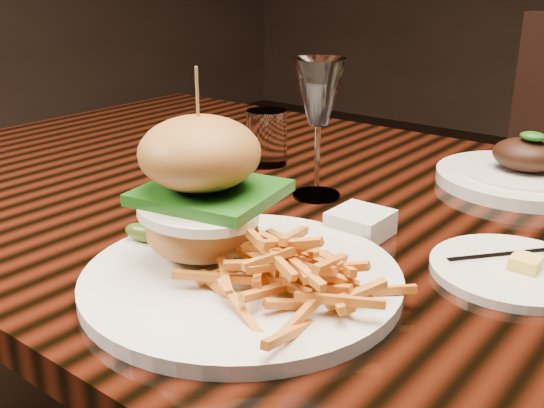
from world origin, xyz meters
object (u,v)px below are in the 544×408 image
Objects in this scene: far_dish at (523,174)px; wine_glass at (319,97)px; burger_plate at (232,233)px; dining_table at (352,263)px.

wine_glass is at bearing -132.06° from far_dish.
burger_plate reaches higher than wine_glass.
wine_glass is at bearing 167.08° from dining_table.
wine_glass is 0.34m from far_dish.
dining_table is 6.38× the size of far_dish.
dining_table is 4.93× the size of burger_plate.
far_dish reaches higher than dining_table.
burger_plate is 1.69× the size of wine_glass.
dining_table is 0.23m from wine_glass.
far_dish is (0.21, 0.23, -0.12)m from wine_glass.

